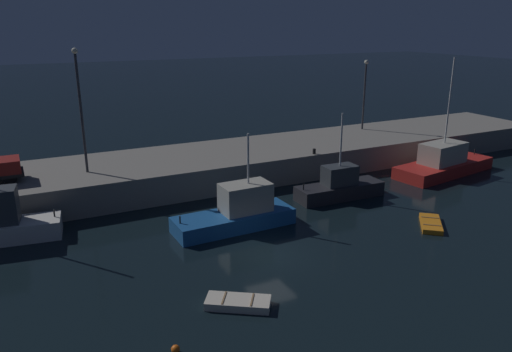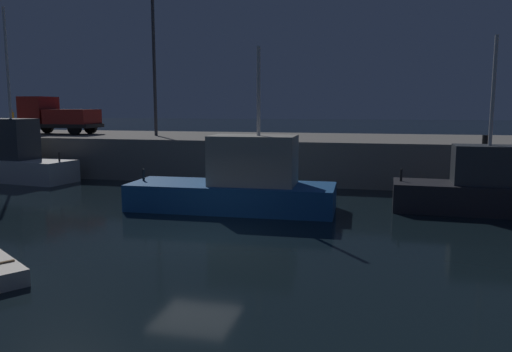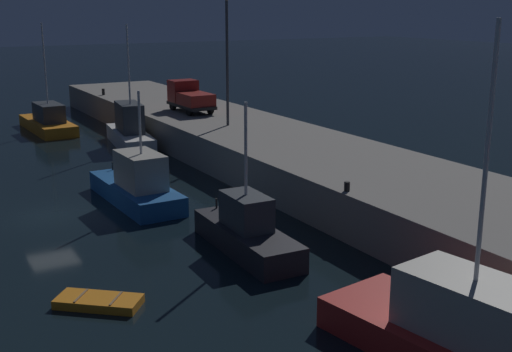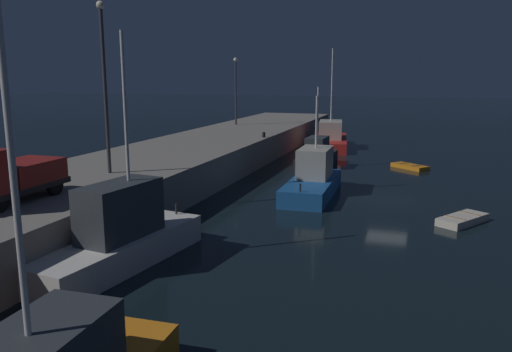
% 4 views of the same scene
% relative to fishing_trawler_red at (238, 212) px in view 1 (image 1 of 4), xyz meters
% --- Properties ---
extents(ground_plane, '(320.00, 320.00, 0.00)m').
position_rel_fishing_trawler_red_xyz_m(ground_plane, '(-0.07, -4.90, -1.07)').
color(ground_plane, black).
extents(pier_quay, '(79.23, 9.39, 2.35)m').
position_rel_fishing_trawler_red_xyz_m(pier_quay, '(-0.07, 10.97, 0.10)').
color(pier_quay, gray).
rests_on(pier_quay, ground).
extents(fishing_trawler_red, '(8.36, 2.95, 6.46)m').
position_rel_fishing_trawler_red_xyz_m(fishing_trawler_red, '(0.00, 0.00, 0.00)').
color(fishing_trawler_red, '#195193').
rests_on(fishing_trawler_red, ground).
extents(fishing_boat_white, '(10.94, 5.01, 10.54)m').
position_rel_fishing_trawler_red_xyz_m(fishing_boat_white, '(22.09, 2.81, -0.03)').
color(fishing_boat_white, red).
rests_on(fishing_boat_white, ground).
extents(fishing_boat_grey, '(7.28, 2.38, 6.83)m').
position_rel_fishing_trawler_red_xyz_m(fishing_boat_grey, '(9.67, 1.73, -0.14)').
color(fishing_boat_grey, '#232328').
rests_on(fishing_boat_grey, ground).
extents(dinghy_orange_near, '(3.02, 3.25, 0.38)m').
position_rel_fishing_trawler_red_xyz_m(dinghy_orange_near, '(11.93, -5.82, -0.90)').
color(dinghy_orange_near, orange).
rests_on(dinghy_orange_near, ground).
extents(rowboat_white_mid, '(3.37, 2.83, 0.45)m').
position_rel_fishing_trawler_red_xyz_m(rowboat_white_mid, '(-4.12, -9.03, -0.86)').
color(rowboat_white_mid, beige).
rests_on(rowboat_white_mid, ground).
extents(mooring_buoy_near, '(0.38, 0.38, 0.38)m').
position_rel_fishing_trawler_red_xyz_m(mooring_buoy_near, '(-7.99, -11.11, -0.88)').
color(mooring_buoy_near, orange).
rests_on(mooring_buoy_near, ground).
extents(lamp_post_west, '(0.44, 0.44, 9.32)m').
position_rel_fishing_trawler_red_xyz_m(lamp_post_west, '(-8.22, 9.99, 6.63)').
color(lamp_post_west, '#38383D').
rests_on(lamp_post_west, pier_quay).
extents(lamp_post_east, '(0.44, 0.44, 7.31)m').
position_rel_fishing_trawler_red_xyz_m(lamp_post_east, '(20.87, 13.28, 5.59)').
color(lamp_post_east, '#38383D').
rests_on(lamp_post_east, pier_quay).
extents(bollard_west, '(0.28, 0.28, 0.46)m').
position_rel_fishing_trawler_red_xyz_m(bollard_west, '(10.46, 6.72, 1.51)').
color(bollard_west, black).
rests_on(bollard_west, pier_quay).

